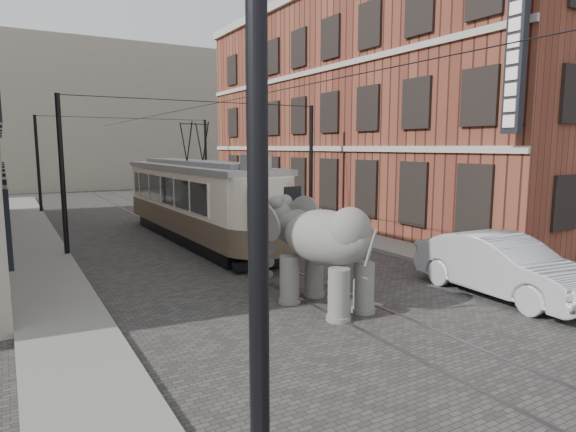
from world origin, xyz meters
TOP-DOWN VIEW (x-y plane):
  - ground at (0.00, 0.00)m, footprint 120.00×120.00m
  - tram_rails at (0.00, 0.00)m, footprint 1.54×80.00m
  - sidewalk_right at (6.00, 0.00)m, footprint 2.00×60.00m
  - sidewalk_left at (-6.50, 0.00)m, footprint 2.00×60.00m
  - brick_building at (11.00, 9.00)m, footprint 8.00×26.00m
  - distant_block at (0.00, 40.00)m, footprint 28.00×10.00m
  - catenary at (-0.20, 5.00)m, footprint 11.00×30.20m
  - tram at (-0.24, 6.81)m, footprint 2.87×12.92m
  - elephant at (-0.51, -3.61)m, footprint 3.34×4.97m
  - parked_car at (4.27, -5.24)m, footprint 2.02×5.22m

SIDE VIEW (x-z plane):
  - ground at x=0.00m, z-range 0.00..0.00m
  - tram_rails at x=0.00m, z-range 0.00..0.02m
  - sidewalk_right at x=6.00m, z-range 0.00..0.15m
  - sidewalk_left at x=-6.50m, z-range 0.00..0.15m
  - parked_car at x=4.27m, z-range 0.00..1.70m
  - elephant at x=-0.51m, z-range 0.00..2.80m
  - tram at x=-0.24m, z-range 0.00..5.11m
  - catenary at x=-0.20m, z-range 0.00..6.00m
  - brick_building at x=11.00m, z-range 0.00..12.00m
  - distant_block at x=0.00m, z-range 0.00..14.00m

